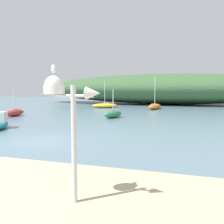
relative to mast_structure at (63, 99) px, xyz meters
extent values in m
plane|color=slate|center=(-4.53, 6.01, -2.52)|extent=(120.00, 120.00, 0.00)
ellipsoid|color=#3D6038|center=(-0.85, 39.67, 0.19)|extent=(47.15, 13.97, 5.42)
cylinder|color=silver|center=(0.24, 0.00, -1.00)|extent=(0.12, 0.12, 2.64)
cylinder|color=silver|center=(0.24, 0.00, 0.08)|extent=(0.93, 0.07, 0.07)
cylinder|color=white|center=(-0.22, 0.00, 0.22)|extent=(0.46, 0.46, 0.20)
sphere|color=white|center=(-0.22, 0.00, 0.32)|extent=(0.43, 0.43, 0.43)
cone|color=silver|center=(0.70, 0.00, 0.14)|extent=(0.32, 0.27, 0.27)
cylinder|color=orange|center=(-0.24, -0.01, 0.56)|extent=(0.01, 0.01, 0.05)
cylinder|color=orange|center=(-0.21, 0.01, 0.56)|extent=(0.01, 0.01, 0.05)
ellipsoid|color=white|center=(-0.22, 0.00, 0.65)|extent=(0.24, 0.29, 0.14)
ellipsoid|color=#9EA0A8|center=(-0.22, 0.00, 0.68)|extent=(0.21, 0.26, 0.05)
sphere|color=white|center=(-0.28, 0.09, 0.73)|extent=(0.10, 0.10, 0.10)
cone|color=gold|center=(-0.32, 0.16, 0.72)|extent=(0.06, 0.07, 0.03)
ellipsoid|color=#B72D28|center=(-13.74, 15.43, -2.19)|extent=(0.95, 2.55, 0.67)
cylinder|color=silver|center=(-13.74, 15.43, -0.88)|extent=(0.08, 0.08, 2.34)
cylinder|color=silver|center=(-13.74, 15.81, -1.80)|extent=(0.06, 1.15, 0.06)
ellipsoid|color=orange|center=(-1.17, 27.65, -2.15)|extent=(1.94, 3.81, 0.74)
cylinder|color=silver|center=(-1.17, 27.65, -0.05)|extent=(0.08, 0.08, 3.90)
cylinder|color=silver|center=(-1.29, 27.12, -1.75)|extent=(0.44, 1.61, 0.06)
cube|color=silver|center=(-9.69, 8.87, -1.77)|extent=(1.14, 1.20, 0.82)
ellipsoid|color=#287A4C|center=(-3.84, 16.91, -2.17)|extent=(1.72, 2.59, 0.70)
cylinder|color=silver|center=(-3.84, 16.91, -0.91)|extent=(0.08, 0.08, 2.24)
cylinder|color=silver|center=(-3.71, 17.25, -1.78)|extent=(0.45, 1.04, 0.06)
ellipsoid|color=gold|center=(-8.28, 27.79, -2.19)|extent=(3.84, 2.69, 0.66)
cylinder|color=silver|center=(-8.28, 27.79, -0.34)|extent=(0.08, 0.08, 3.44)
cylinder|color=silver|center=(-7.78, 28.01, -1.81)|extent=(1.51, 0.72, 0.06)
camera|label=1|loc=(2.54, -4.76, 0.24)|focal=38.47mm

